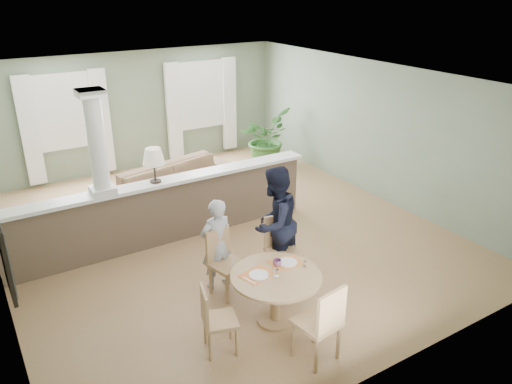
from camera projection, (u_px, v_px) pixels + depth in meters
ground at (221, 232)px, 8.85m from camera, size 8.00×8.00×0.00m
room_shell at (199, 125)px, 8.62m from camera, size 7.02×8.02×2.71m
pony_wall at (161, 204)px, 8.25m from camera, size 5.32×0.38×2.70m
sofa at (179, 187)px, 9.74m from camera, size 2.93×1.67×0.80m
houseplant at (265, 138)px, 11.78m from camera, size 1.61×1.59×1.36m
dining_table at (276, 284)px, 6.33m from camera, size 1.16×1.16×0.79m
chair_far_boy at (224, 259)px, 6.96m from camera, size 0.52×0.52×0.96m
chair_far_man at (281, 246)px, 7.27m from camera, size 0.51×0.51×0.99m
chair_near at (322, 321)px, 5.64m from camera, size 0.52×0.52×1.02m
chair_side at (214, 317)px, 5.83m from camera, size 0.49×0.49×0.87m
child_person at (217, 244)px, 7.03m from camera, size 0.52×0.35×1.37m
man_person at (274, 223)px, 7.23m from camera, size 1.03×0.93×1.73m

